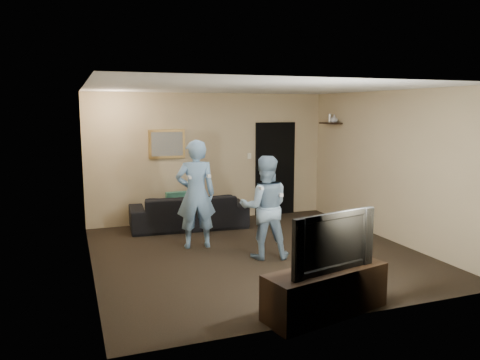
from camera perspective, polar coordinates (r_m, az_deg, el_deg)
name	(u,v)px	position (r m, az deg, el deg)	size (l,w,h in m)	color
ground	(256,253)	(7.58, 1.94, -8.89)	(5.00, 5.00, 0.00)	black
ceiling	(257,88)	(7.23, 2.05, 11.16)	(5.00, 5.00, 0.04)	silver
wall_back	(210,157)	(9.64, -3.64, 2.78)	(5.00, 0.04, 2.60)	tan
wall_front	(345,202)	(5.10, 12.68, -2.69)	(5.00, 0.04, 2.60)	tan
wall_left	(88,181)	(6.76, -18.02, -0.14)	(0.04, 5.00, 2.60)	tan
wall_right	(389,166)	(8.55, 17.71, 1.64)	(0.04, 5.00, 2.60)	tan
sofa	(189,211)	(9.12, -6.28, -3.79)	(2.23, 0.87, 0.65)	black
throw_pillow	(178,204)	(9.05, -7.51, -2.92)	(0.47, 0.15, 0.47)	#1A4F41
painting_frame	(167,144)	(9.37, -8.91, 4.37)	(0.72, 0.05, 0.57)	olive
painting_canvas	(167,144)	(9.34, -8.87, 4.36)	(0.62, 0.01, 0.47)	slate
doorway	(275,169)	(10.15, 4.30, 1.37)	(0.90, 0.06, 2.00)	black
light_switch	(249,156)	(9.89, 1.14, 2.95)	(0.08, 0.02, 0.12)	silver
wall_shelf	(330,123)	(9.92, 10.97, 6.81)	(0.20, 0.60, 0.03)	black
shelf_vase	(334,119)	(9.80, 11.41, 7.35)	(0.16, 0.16, 0.17)	silver
shelf_figurine	(330,118)	(9.94, 10.89, 7.42)	(0.06, 0.06, 0.18)	#B9BABE
tv_console	(326,292)	(5.49, 10.39, -13.23)	(1.49, 0.48, 0.53)	black
television	(327,240)	(5.30, 10.57, -7.22)	(1.15, 0.15, 0.66)	black
wii_player_left	(196,194)	(7.72, -5.41, -1.73)	(0.70, 0.54, 1.79)	#77A1CE
wii_player_right	(265,207)	(7.18, 3.03, -3.34)	(0.91, 0.79, 1.59)	#7C9BB5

